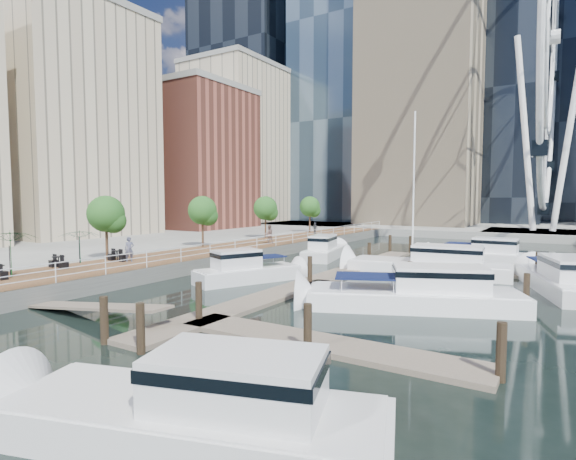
# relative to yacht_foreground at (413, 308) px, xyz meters

# --- Properties ---
(ground) EXTENTS (520.00, 520.00, 0.00)m
(ground) POSITION_rel_yacht_foreground_xyz_m (-10.24, -5.43, 0.00)
(ground) COLOR black
(ground) RESTS_ON ground
(boardwalk) EXTENTS (6.00, 60.00, 1.00)m
(boardwalk) POSITION_rel_yacht_foreground_xyz_m (-19.24, 9.57, 0.50)
(boardwalk) COLOR brown
(boardwalk) RESTS_ON ground
(seawall) EXTENTS (0.25, 60.00, 1.00)m
(seawall) POSITION_rel_yacht_foreground_xyz_m (-16.24, 9.57, 0.50)
(seawall) COLOR #595954
(seawall) RESTS_ON ground
(land_inland) EXTENTS (48.00, 90.00, 1.00)m
(land_inland) POSITION_rel_yacht_foreground_xyz_m (-46.24, 9.57, 0.50)
(land_inland) COLOR gray
(land_inland) RESTS_ON ground
(land_far) EXTENTS (200.00, 114.00, 1.00)m
(land_far) POSITION_rel_yacht_foreground_xyz_m (-10.24, 96.57, 0.50)
(land_far) COLOR gray
(land_far) RESTS_ON ground
(pier) EXTENTS (14.00, 12.00, 1.00)m
(pier) POSITION_rel_yacht_foreground_xyz_m (3.76, 46.57, 0.50)
(pier) COLOR gray
(pier) RESTS_ON ground
(railing) EXTENTS (0.10, 60.00, 1.05)m
(railing) POSITION_rel_yacht_foreground_xyz_m (-16.34, 9.57, 1.52)
(railing) COLOR white
(railing) RESTS_ON boardwalk
(floating_docks) EXTENTS (16.00, 34.00, 2.60)m
(floating_docks) POSITION_rel_yacht_foreground_xyz_m (-2.27, 4.55, 0.49)
(floating_docks) COLOR #6D6051
(floating_docks) RESTS_ON ground
(midrise_condos) EXTENTS (19.00, 67.00, 28.00)m
(midrise_condos) POSITION_rel_yacht_foreground_xyz_m (-43.80, 21.39, 13.42)
(midrise_condos) COLOR #BCAD8E
(midrise_condos) RESTS_ON ground
(ferris_wheel) EXTENTS (5.80, 45.60, 47.80)m
(ferris_wheel) POSITION_rel_yacht_foreground_xyz_m (3.76, 46.57, 25.92)
(ferris_wheel) COLOR white
(ferris_wheel) RESTS_ON ground
(street_trees) EXTENTS (2.60, 42.60, 4.60)m
(street_trees) POSITION_rel_yacht_foreground_xyz_m (-21.64, 8.57, 4.29)
(street_trees) COLOR #3F2B1C
(street_trees) RESTS_ON ground
(cafe_tables) EXTENTS (2.50, 13.70, 0.74)m
(cafe_tables) POSITION_rel_yacht_foreground_xyz_m (-20.64, -7.43, 1.37)
(cafe_tables) COLOR black
(cafe_tables) RESTS_ON ground
(yacht_foreground) EXTENTS (11.57, 7.18, 2.15)m
(yacht_foreground) POSITION_rel_yacht_foreground_xyz_m (0.00, 0.00, 0.00)
(yacht_foreground) COLOR white
(yacht_foreground) RESTS_ON ground
(pedestrian_near) EXTENTS (0.71, 0.76, 1.74)m
(pedestrian_near) POSITION_rel_yacht_foreground_xyz_m (-19.42, -1.28, 1.87)
(pedestrian_near) COLOR #484B61
(pedestrian_near) RESTS_ON boardwalk
(pedestrian_mid) EXTENTS (1.11, 1.13, 1.83)m
(pedestrian_mid) POSITION_rel_yacht_foreground_xyz_m (-17.98, 13.85, 1.92)
(pedestrian_mid) COLOR #7B5F55
(pedestrian_mid) RESTS_ON boardwalk
(pedestrian_far) EXTENTS (0.95, 0.68, 1.50)m
(pedestrian_far) POSITION_rel_yacht_foreground_xyz_m (-19.44, 25.93, 1.75)
(pedestrian_far) COLOR #2F333A
(pedestrian_far) RESTS_ON boardwalk
(moored_yachts) EXTENTS (23.20, 37.17, 11.50)m
(moored_yachts) POSITION_rel_yacht_foreground_xyz_m (-2.03, 8.22, 0.00)
(moored_yachts) COLOR white
(moored_yachts) RESTS_ON ground
(cafe_seating) EXTENTS (4.81, 10.17, 2.65)m
(cafe_seating) POSITION_rel_yacht_foreground_xyz_m (-20.46, -8.07, 2.24)
(cafe_seating) COLOR #0F3710
(cafe_seating) RESTS_ON ground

